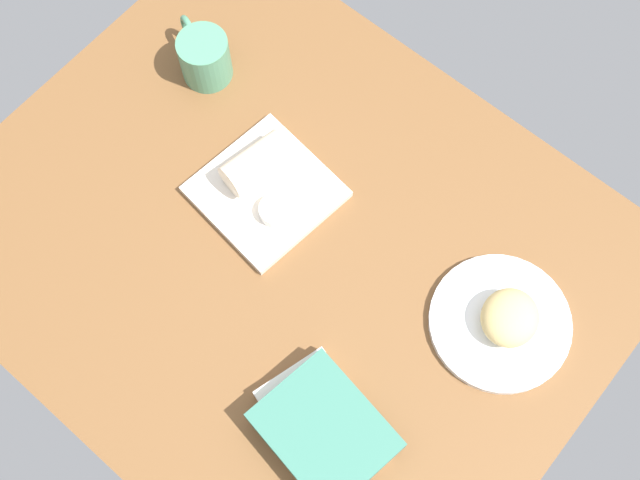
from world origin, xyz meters
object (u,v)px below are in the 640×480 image
(coffee_mug, at_px, (204,56))
(scone_pastry, at_px, (510,318))
(breakfast_wrap, at_px, (256,163))
(square_plate, at_px, (266,192))
(book_stack, at_px, (324,427))
(sauce_cup, at_px, (276,211))
(round_plate, at_px, (500,323))

(coffee_mug, bearing_deg, scone_pastry, -3.36)
(breakfast_wrap, bearing_deg, square_plate, 163.99)
(square_plate, xyz_separation_m, book_stack, (0.34, -0.25, 0.02))
(sauce_cup, height_order, coffee_mug, coffee_mug)
(book_stack, relative_size, coffee_mug, 1.70)
(sauce_cup, distance_m, coffee_mug, 0.32)
(sauce_cup, bearing_deg, coffee_mug, 154.65)
(sauce_cup, distance_m, breakfast_wrap, 0.09)
(square_plate, distance_m, sauce_cup, 0.05)
(book_stack, bearing_deg, scone_pastry, 70.05)
(square_plate, xyz_separation_m, sauce_cup, (0.04, -0.02, 0.02))
(coffee_mug, bearing_deg, round_plate, -3.75)
(square_plate, bearing_deg, breakfast_wrap, 153.10)
(book_stack, bearing_deg, round_plate, 70.98)
(sauce_cup, xyz_separation_m, book_stack, (0.30, -0.22, 0.00))
(breakfast_wrap, distance_m, book_stack, 0.46)
(round_plate, xyz_separation_m, coffee_mug, (-0.70, 0.05, 0.04))
(square_plate, bearing_deg, round_plate, 8.99)
(book_stack, distance_m, coffee_mug, 0.69)
(book_stack, bearing_deg, sauce_cup, 142.77)
(scone_pastry, relative_size, book_stack, 0.43)
(coffee_mug, bearing_deg, book_stack, -31.71)
(scone_pastry, xyz_separation_m, breakfast_wrap, (-0.49, -0.06, 0.00))
(round_plate, relative_size, book_stack, 1.00)
(book_stack, bearing_deg, coffee_mug, 148.29)
(round_plate, bearing_deg, scone_pastry, 30.42)
(coffee_mug, bearing_deg, square_plate, -25.08)
(scone_pastry, distance_m, breakfast_wrap, 0.49)
(sauce_cup, height_order, breakfast_wrap, breakfast_wrap)
(scone_pastry, relative_size, square_plate, 0.47)
(scone_pastry, bearing_deg, sauce_cup, -166.78)
(square_plate, relative_size, sauce_cup, 3.75)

